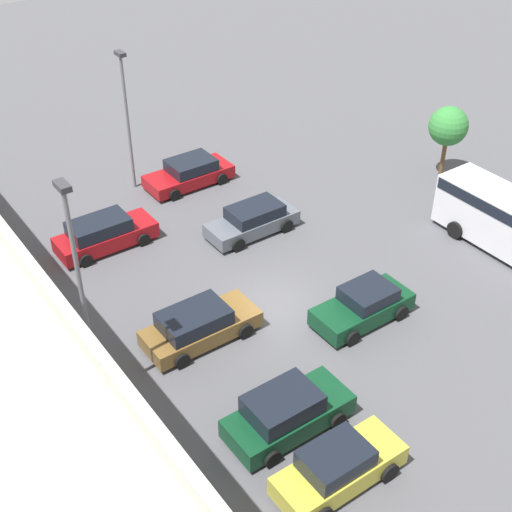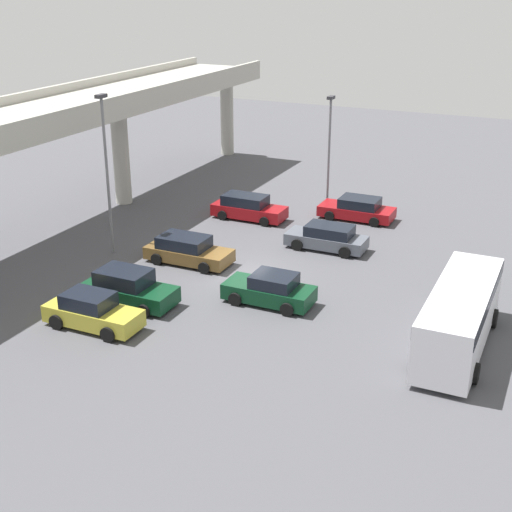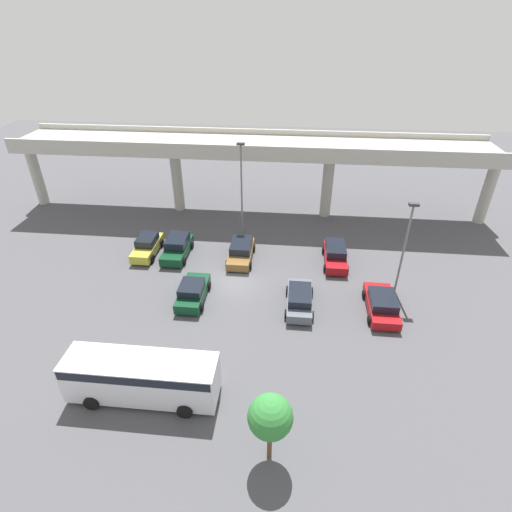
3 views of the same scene
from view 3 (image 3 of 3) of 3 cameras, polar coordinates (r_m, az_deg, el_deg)
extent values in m
plane|color=#4C4C51|center=(32.54, -3.30, -3.81)|extent=(102.18, 102.18, 0.00)
cube|color=#ADAAA0|center=(41.41, -0.75, 15.35)|extent=(47.68, 6.31, 0.90)
cube|color=#ADAAA0|center=(38.34, -1.28, 15.12)|extent=(47.68, 0.30, 0.55)
cube|color=#ADAAA0|center=(44.10, -0.30, 17.35)|extent=(47.68, 0.30, 0.55)
cylinder|color=#ADAAA0|center=(51.01, -28.87, 10.13)|extent=(1.12, 1.12, 6.74)
cylinder|color=#ADAAA0|center=(44.20, -11.19, 10.60)|extent=(1.12, 1.12, 6.74)
cylinder|color=#ADAAA0|center=(42.55, 10.14, 9.87)|extent=(1.12, 1.12, 6.74)
cylinder|color=#ADAAA0|center=(46.61, 30.17, 7.96)|extent=(1.12, 1.12, 6.74)
cube|color=gold|center=(37.29, -15.26, 1.13)|extent=(1.70, 4.51, 0.78)
cube|color=black|center=(37.11, -15.31, 2.25)|extent=(1.57, 2.18, 0.67)
cylinder|color=black|center=(36.00, -14.61, -0.39)|extent=(0.22, 0.71, 0.71)
cylinder|color=black|center=(36.62, -17.18, -0.24)|extent=(0.22, 0.71, 0.71)
cylinder|color=black|center=(38.25, -13.31, 1.83)|extent=(0.22, 0.71, 0.71)
cylinder|color=black|center=(38.83, -15.76, 1.94)|extent=(0.22, 0.71, 0.71)
cube|color=#0C381E|center=(36.38, -11.19, 0.84)|extent=(1.91, 4.60, 0.79)
cube|color=black|center=(36.23, -11.20, 2.11)|extent=(1.76, 2.48, 0.75)
cylinder|color=black|center=(35.08, -10.23, -0.77)|extent=(0.22, 0.65, 0.65)
cylinder|color=black|center=(35.64, -13.27, -0.60)|extent=(0.22, 0.65, 0.65)
cylinder|color=black|center=(37.42, -9.14, 1.57)|extent=(0.22, 0.65, 0.65)
cylinder|color=black|center=(37.95, -12.01, 1.70)|extent=(0.22, 0.65, 0.65)
cube|color=#0C381E|center=(30.81, -8.99, -5.23)|extent=(1.85, 4.36, 0.75)
cube|color=black|center=(30.21, -9.21, -4.49)|extent=(1.70, 2.06, 0.61)
cylinder|color=black|center=(32.22, -10.04, -3.99)|extent=(0.22, 0.67, 0.67)
cylinder|color=black|center=(31.80, -6.74, -4.23)|extent=(0.22, 0.67, 0.67)
cylinder|color=black|center=(30.17, -11.31, -6.97)|extent=(0.22, 0.67, 0.67)
cylinder|color=black|center=(29.72, -7.78, -7.27)|extent=(0.22, 0.67, 0.67)
cube|color=brown|center=(35.26, -2.17, 0.33)|extent=(1.93, 4.79, 0.69)
cube|color=black|center=(35.16, -2.12, 1.51)|extent=(1.77, 2.71, 0.65)
cylinder|color=black|center=(34.01, -0.84, -1.34)|extent=(0.22, 0.65, 0.65)
cylinder|color=black|center=(34.26, -4.12, -1.16)|extent=(0.22, 0.65, 0.65)
cylinder|color=black|center=(36.51, -0.32, 1.19)|extent=(0.22, 0.65, 0.65)
cylinder|color=black|center=(36.75, -3.38, 1.35)|extent=(0.22, 0.65, 0.65)
cube|color=#515660|center=(29.94, 6.22, -6.32)|extent=(1.80, 4.64, 0.68)
cube|color=black|center=(29.41, 6.29, -5.55)|extent=(1.66, 2.64, 0.60)
cylinder|color=black|center=(31.18, 4.52, -4.87)|extent=(0.22, 0.69, 0.69)
cylinder|color=black|center=(31.24, 7.92, -5.04)|extent=(0.22, 0.69, 0.69)
cylinder|color=black|center=(28.93, 4.33, -8.26)|extent=(0.22, 0.69, 0.69)
cylinder|color=black|center=(28.98, 8.01, -8.44)|extent=(0.22, 0.69, 0.69)
cube|color=maroon|center=(35.39, 11.23, -0.15)|extent=(1.80, 4.80, 0.75)
cube|color=black|center=(35.28, 11.31, 1.07)|extent=(1.66, 2.81, 0.66)
cylinder|color=black|center=(34.38, 12.88, -1.87)|extent=(0.22, 0.63, 0.63)
cylinder|color=black|center=(34.17, 9.82, -1.72)|extent=(0.22, 0.63, 0.63)
cylinder|color=black|center=(36.88, 12.46, 0.69)|extent=(0.22, 0.63, 0.63)
cylinder|color=black|center=(36.69, 9.61, 0.84)|extent=(0.22, 0.63, 0.63)
cube|color=maroon|center=(30.74, 17.46, -6.74)|extent=(2.00, 4.80, 0.66)
cube|color=black|center=(30.22, 17.70, -6.00)|extent=(1.84, 2.47, 0.62)
cylinder|color=black|center=(31.81, 15.18, -5.29)|extent=(0.22, 0.63, 0.63)
cylinder|color=black|center=(32.24, 18.76, -5.41)|extent=(0.22, 0.63, 0.63)
cylinder|color=black|center=(29.51, 15.90, -8.76)|extent=(0.22, 0.63, 0.63)
cylinder|color=black|center=(29.98, 19.78, -8.83)|extent=(0.22, 0.63, 0.63)
cube|color=silver|center=(24.04, -15.98, -16.31)|extent=(8.48, 2.26, 2.51)
cube|color=black|center=(23.40, -16.31, -14.83)|extent=(8.31, 2.31, 0.55)
cylinder|color=black|center=(24.83, -8.76, -16.82)|extent=(0.86, 0.29, 0.86)
cylinder|color=black|center=(23.44, -10.14, -20.99)|extent=(0.86, 0.29, 0.86)
cylinder|color=black|center=(26.45, -20.29, -15.14)|extent=(0.86, 0.29, 0.86)
cylinder|color=black|center=(25.14, -22.44, -18.84)|extent=(0.86, 0.29, 0.86)
cylinder|color=slate|center=(37.74, -2.06, 9.15)|extent=(0.16, 0.16, 8.79)
cube|color=#333338|center=(36.25, -2.20, 15.72)|extent=(0.70, 0.35, 0.20)
cylinder|color=slate|center=(31.45, 20.31, 0.64)|extent=(0.16, 0.16, 7.35)
cube|color=#333338|center=(29.80, 21.65, 6.86)|extent=(0.70, 0.35, 0.20)
cylinder|color=brown|center=(21.32, 1.95, -25.11)|extent=(0.24, 0.24, 2.13)
sphere|color=#337F38|center=(19.69, 2.06, -21.97)|extent=(2.14, 2.14, 2.14)
camera|label=1|loc=(46.74, -28.02, 29.41)|focal=50.00mm
camera|label=2|loc=(37.78, -67.27, 6.55)|focal=50.00mm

